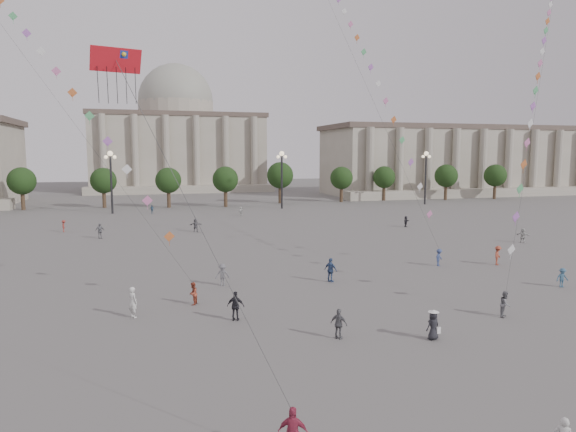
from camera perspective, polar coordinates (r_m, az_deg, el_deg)
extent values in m
plane|color=#52504D|center=(26.06, 7.98, -16.04)|extent=(360.00, 360.00, 0.00)
cube|color=gray|center=(144.45, 20.26, 5.64)|extent=(80.00, 22.00, 16.00)
cube|color=brown|center=(144.58, 20.40, 9.05)|extent=(81.60, 22.44, 1.20)
cube|color=gray|center=(134.44, 23.39, 2.45)|extent=(84.00, 4.00, 2.00)
cube|color=gray|center=(152.23, -12.19, 6.71)|extent=(46.00, 30.00, 20.00)
cube|color=brown|center=(152.59, -12.29, 10.69)|extent=(46.92, 30.60, 1.20)
cube|color=gray|center=(135.58, -11.63, 2.91)|extent=(48.30, 4.00, 2.00)
cylinder|color=gray|center=(152.73, -12.31, 11.40)|extent=(21.00, 21.00, 5.00)
sphere|color=gray|center=(152.95, -12.34, 12.34)|extent=(21.00, 21.00, 21.00)
cylinder|color=#3C2A1E|center=(102.27, -27.13, 1.46)|extent=(0.70, 0.70, 3.52)
sphere|color=black|center=(102.04, -27.25, 3.51)|extent=(5.12, 5.12, 5.12)
cylinder|color=#3C2A1E|center=(100.60, -20.42, 1.70)|extent=(0.70, 0.70, 3.52)
sphere|color=black|center=(100.36, -20.51, 3.80)|extent=(5.12, 5.12, 5.12)
cylinder|color=#3C2A1E|center=(100.33, -13.57, 1.93)|extent=(0.70, 0.70, 3.52)
sphere|color=black|center=(100.09, -13.63, 4.03)|extent=(5.12, 5.12, 5.12)
cylinder|color=#3C2A1E|center=(101.50, -6.79, 2.13)|extent=(0.70, 0.70, 3.52)
sphere|color=black|center=(101.26, -6.82, 4.21)|extent=(5.12, 5.12, 5.12)
cylinder|color=#3C2A1E|center=(104.05, -0.24, 2.30)|extent=(0.70, 0.70, 3.52)
sphere|color=black|center=(103.82, -0.24, 4.32)|extent=(5.12, 5.12, 5.12)
cylinder|color=#3C2A1E|center=(107.88, 5.91, 2.43)|extent=(0.70, 0.70, 3.52)
sphere|color=black|center=(107.65, 5.94, 4.38)|extent=(5.12, 5.12, 5.12)
cylinder|color=#3C2A1E|center=(112.86, 11.59, 2.52)|extent=(0.70, 0.70, 3.52)
sphere|color=black|center=(112.65, 11.64, 4.38)|extent=(5.12, 5.12, 5.12)
cylinder|color=#3C2A1E|center=(118.85, 16.74, 2.58)|extent=(0.70, 0.70, 3.52)
sphere|color=black|center=(118.64, 16.80, 4.35)|extent=(5.12, 5.12, 5.12)
cylinder|color=#3C2A1E|center=(125.70, 21.36, 2.62)|extent=(0.70, 0.70, 3.52)
sphere|color=black|center=(125.51, 21.44, 4.29)|extent=(5.12, 5.12, 5.12)
cylinder|color=#262628|center=(92.20, -19.03, 3.34)|extent=(0.36, 0.36, 10.00)
sphere|color=#FFE5B2|center=(92.06, -19.16, 6.58)|extent=(0.90, 0.90, 0.90)
sphere|color=#FFE5B2|center=(92.10, -19.58, 6.18)|extent=(0.60, 0.60, 0.60)
sphere|color=#FFE5B2|center=(92.02, -18.71, 6.22)|extent=(0.60, 0.60, 0.60)
cylinder|color=#262628|center=(95.34, -0.69, 3.83)|extent=(0.36, 0.36, 10.00)
sphere|color=#FFE5B2|center=(95.20, -0.70, 6.95)|extent=(0.90, 0.90, 0.90)
sphere|color=#FFE5B2|center=(95.02, -1.11, 6.59)|extent=(0.60, 0.60, 0.60)
sphere|color=#FFE5B2|center=(95.39, -0.29, 6.59)|extent=(0.60, 0.60, 0.60)
cylinder|color=#262628|center=(107.14, 15.03, 3.93)|extent=(0.36, 0.36, 10.00)
sphere|color=#FFE5B2|center=(107.02, 15.12, 6.71)|extent=(0.90, 0.90, 0.90)
sphere|color=#FFE5B2|center=(106.66, 14.78, 6.40)|extent=(0.60, 0.60, 0.60)
sphere|color=#FFE5B2|center=(107.38, 15.43, 6.38)|extent=(0.60, 0.60, 0.60)
imported|color=#304E6C|center=(90.41, -14.88, 0.72)|extent=(0.88, 0.37, 1.49)
imported|color=silver|center=(84.62, -5.26, 0.54)|extent=(1.35, 1.37, 1.57)
imported|color=#5E5D62|center=(40.14, -7.29, -6.50)|extent=(1.23, 0.87, 1.73)
imported|color=#BABBB6|center=(64.78, 24.64, -1.97)|extent=(1.47, 1.45, 1.68)
imported|color=#A0412B|center=(50.92, 22.29, -4.07)|extent=(1.31, 1.25, 1.78)
imported|color=black|center=(73.44, 12.97, -0.60)|extent=(1.39, 1.22, 1.52)
imported|color=slate|center=(68.10, -10.22, -1.00)|extent=(1.69, 0.71, 1.77)
imported|color=silver|center=(33.74, -16.84, -9.14)|extent=(0.76, 0.85, 1.95)
imported|color=#335773|center=(44.65, 28.18, -6.06)|extent=(1.02, 0.66, 1.49)
imported|color=slate|center=(65.75, -20.19, -1.56)|extent=(1.19, 0.89, 1.87)
imported|color=#9A322A|center=(73.09, -23.64, -1.02)|extent=(0.79, 1.11, 1.56)
imported|color=#354C79|center=(41.10, 4.77, -6.01)|extent=(1.04, 1.19, 1.93)
imported|color=black|center=(31.92, -5.83, -9.93)|extent=(1.15, 0.82, 1.82)
imported|color=#57585C|center=(28.94, 5.68, -11.85)|extent=(0.98, 1.00, 1.69)
imported|color=#993D29|center=(35.57, -10.51, -8.47)|extent=(0.85, 0.93, 1.55)
imported|color=navy|center=(48.70, 16.44, -4.44)|extent=(1.17, 1.08, 1.58)
imported|color=slate|center=(35.22, 22.99, -9.00)|extent=(1.00, 0.98, 1.63)
imported|color=black|center=(29.79, 15.83, -11.62)|extent=(0.87, 0.65, 1.60)
cone|color=white|center=(29.55, 15.88, -10.11)|extent=(0.52, 0.52, 0.14)
cylinder|color=white|center=(29.56, 15.88, -10.22)|extent=(0.60, 0.60, 0.02)
cube|color=white|center=(29.88, 16.39, -12.09)|extent=(0.22, 0.10, 0.35)
cube|color=red|center=(25.01, -18.58, 16.11)|extent=(2.26, 1.05, 1.02)
cube|color=#198A2E|center=(25.03, -19.44, 16.66)|extent=(0.39, 0.27, 0.34)
cube|color=#1D319D|center=(25.00, -17.77, 16.73)|extent=(0.39, 0.27, 0.34)
sphere|color=yellow|center=(24.99, -19.45, 16.67)|extent=(0.20, 0.20, 0.20)
sphere|color=yellow|center=(24.97, -17.77, 16.75)|extent=(0.20, 0.20, 0.20)
cylinder|color=#3F3F3F|center=(20.23, -10.66, 0.57)|extent=(0.02, 0.02, 16.63)
cylinder|color=#3F3F3F|center=(56.97, -29.22, 18.00)|extent=(0.02, 0.02, 64.94)
cube|color=#C3622E|center=(36.50, -13.06, -2.23)|extent=(0.76, 0.25, 0.76)
cube|color=#CA6BA1|center=(38.00, -15.36, 1.66)|extent=(0.76, 0.25, 0.76)
cube|color=silver|center=(39.73, -17.47, 4.97)|extent=(0.76, 0.25, 0.76)
cube|color=#A35CB9|center=(41.62, -19.41, 7.84)|extent=(0.76, 0.25, 0.76)
cube|color=#4EA969|center=(43.65, -21.20, 10.34)|extent=(0.76, 0.25, 0.76)
cube|color=#C3622E|center=(45.78, -22.84, 12.53)|extent=(0.76, 0.25, 0.76)
cube|color=#CA6BA1|center=(48.00, -24.35, 14.45)|extent=(0.76, 0.25, 0.76)
cube|color=silver|center=(50.29, -25.75, 16.15)|extent=(0.76, 0.25, 0.76)
cube|color=#A35CB9|center=(52.64, -27.05, 17.66)|extent=(0.76, 0.25, 0.76)
cube|color=#4EA969|center=(55.04, -28.25, 18.99)|extent=(0.76, 0.25, 0.76)
cube|color=#C3622E|center=(57.48, -29.36, 20.18)|extent=(0.76, 0.25, 0.76)
cylinder|color=#3F3F3F|center=(67.19, 5.60, 20.63)|extent=(0.02, 0.02, 64.24)
cube|color=#CA6BA1|center=(49.37, 15.45, 0.21)|extent=(0.76, 0.25, 0.76)
cube|color=silver|center=(50.42, 14.46, 3.20)|extent=(0.76, 0.25, 0.76)
cube|color=#A35CB9|center=(51.63, 13.50, 5.85)|extent=(0.76, 0.25, 0.76)
cube|color=#4EA969|center=(52.95, 12.57, 8.25)|extent=(0.76, 0.25, 0.76)
cube|color=#C3622E|center=(54.36, 11.67, 10.44)|extent=(0.76, 0.25, 0.76)
cube|color=#CA6BA1|center=(55.86, 10.81, 12.46)|extent=(0.76, 0.25, 0.76)
cube|color=silver|center=(57.43, 9.98, 14.31)|extent=(0.76, 0.25, 0.76)
cube|color=#A35CB9|center=(59.06, 9.18, 16.02)|extent=(0.76, 0.25, 0.76)
cube|color=#4EA969|center=(60.74, 8.42, 17.59)|extent=(0.76, 0.25, 0.76)
cube|color=#C3622E|center=(62.47, 7.68, 19.06)|extent=(0.76, 0.25, 0.76)
cube|color=#CA6BA1|center=(64.24, 6.97, 20.41)|extent=(0.76, 0.25, 0.76)
cube|color=silver|center=(66.05, 6.29, 21.67)|extent=(0.76, 0.25, 0.76)
cylinder|color=#3F3F3F|center=(63.60, 26.70, 16.43)|extent=(0.02, 0.02, 69.87)
cube|color=silver|center=(36.61, 23.56, -3.44)|extent=(0.76, 0.25, 0.76)
cube|color=#A35CB9|center=(38.44, 24.00, -0.07)|extent=(0.76, 0.25, 0.76)
cube|color=#4EA969|center=(40.39, 24.38, 2.78)|extent=(0.76, 0.25, 0.76)
cube|color=#C3622E|center=(42.44, 24.73, 5.24)|extent=(0.76, 0.25, 0.76)
cube|color=#CA6BA1|center=(44.56, 25.04, 7.39)|extent=(0.76, 0.25, 0.76)
cube|color=silver|center=(46.74, 25.32, 9.29)|extent=(0.76, 0.25, 0.76)
cube|color=#A35CB9|center=(48.96, 25.58, 10.96)|extent=(0.76, 0.25, 0.76)
cube|color=#4EA969|center=(51.22, 25.81, 12.45)|extent=(0.76, 0.25, 0.76)
cube|color=#C3622E|center=(53.50, 26.03, 13.79)|extent=(0.76, 0.25, 0.76)
cube|color=#CA6BA1|center=(55.81, 26.23, 14.99)|extent=(0.76, 0.25, 0.76)
cube|color=silver|center=(58.14, 26.41, 16.07)|extent=(0.76, 0.25, 0.76)
cube|color=#A35CB9|center=(60.48, 26.58, 17.05)|extent=(0.76, 0.25, 0.76)
cube|color=#4EA969|center=(62.84, 26.74, 17.94)|extent=(0.76, 0.25, 0.76)
cube|color=#C3622E|center=(65.21, 26.88, 18.75)|extent=(0.76, 0.25, 0.76)
cube|color=#CA6BA1|center=(67.58, 27.02, 19.49)|extent=(0.76, 0.25, 0.76)
cube|color=silver|center=(69.97, 27.15, 20.18)|extent=(0.76, 0.25, 0.76)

